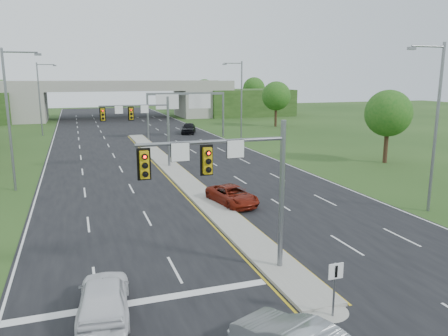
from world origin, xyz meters
name	(u,v)px	position (x,y,z in m)	size (l,w,h in m)	color
ground	(280,269)	(0.00, 0.00, 0.00)	(240.00, 240.00, 0.00)	#223F16
road	(152,151)	(0.00, 35.00, 0.01)	(24.00, 160.00, 0.02)	black
median	(174,170)	(0.00, 23.00, 0.10)	(2.00, 54.00, 0.16)	gray
median_nose	(325,309)	(0.00, -4.00, 0.10)	(2.00, 2.00, 0.16)	gray
lane_markings	(156,160)	(-0.60, 28.91, 0.02)	(23.72, 160.00, 0.01)	gold
signal_mast_near	(236,175)	(-2.26, -0.07, 4.73)	(6.62, 0.60, 7.00)	slate
signal_mast_far	(145,121)	(-2.26, 24.93, 4.73)	(6.62, 0.60, 7.00)	slate
keep_right_sign	(335,281)	(0.00, -4.53, 1.52)	(0.60, 0.13, 2.20)	slate
sign_gantry	(185,103)	(6.68, 44.92, 5.24)	(11.58, 0.44, 6.67)	slate
overpass	(116,102)	(0.00, 80.00, 3.55)	(80.00, 14.00, 8.10)	gray
lightpole_l_mid	(11,113)	(-13.30, 20.00, 6.10)	(2.85, 0.25, 11.00)	slate
lightpole_l_far	(41,96)	(-13.30, 55.00, 6.10)	(2.85, 0.25, 11.00)	slate
lightpole_r_near	(434,120)	(13.30, 5.00, 6.10)	(2.85, 0.25, 11.00)	slate
lightpole_r_far	(240,97)	(13.30, 40.00, 6.10)	(2.85, 0.25, 11.00)	slate
tree_r_near	(388,113)	(22.00, 20.00, 5.18)	(4.80, 4.80, 7.60)	#382316
tree_r_mid	(276,96)	(26.00, 55.00, 5.51)	(5.20, 5.20, 8.12)	#382316
tree_back_b	(1,92)	(-24.00, 94.00, 5.51)	(5.60, 5.60, 8.32)	#382316
tree_back_c	(204,90)	(24.00, 94.00, 5.51)	(5.60, 5.60, 8.32)	#382316
tree_back_d	(254,88)	(38.00, 94.00, 5.84)	(6.00, 6.00, 8.85)	#382316
car_white	(104,297)	(-8.08, -1.68, 0.81)	(1.87, 4.64, 1.58)	silver
car_far_a	(232,195)	(1.50, 10.67, 0.68)	(2.19, 4.75, 1.32)	maroon
car_far_c	(189,128)	(8.45, 50.30, 0.87)	(2.02, 5.01, 1.71)	black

